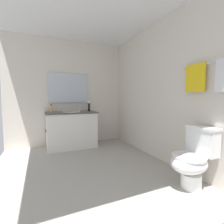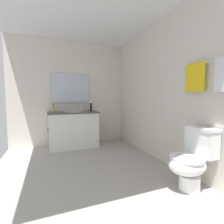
# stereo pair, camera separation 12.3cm
# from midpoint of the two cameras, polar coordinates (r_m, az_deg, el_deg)

# --- Properties ---
(floor) EXTENTS (3.15, 2.68, 0.02)m
(floor) POSITION_cam_midpoint_polar(r_m,az_deg,el_deg) (2.73, -8.03, -19.17)
(floor) COLOR #B2ADA3
(floor) RESTS_ON ground
(wall_back) EXTENTS (3.15, 0.04, 2.45)m
(wall_back) POSITION_cam_midpoint_polar(r_m,az_deg,el_deg) (3.10, 16.70, 6.93)
(wall_back) COLOR silver
(wall_back) RESTS_ON ground
(wall_left) EXTENTS (0.04, 2.68, 2.45)m
(wall_left) POSITION_cam_midpoint_polar(r_m,az_deg,el_deg) (4.05, -13.51, 6.44)
(wall_left) COLOR silver
(wall_left) RESTS_ON ground
(ceiling) EXTENTS (3.15, 2.68, 0.02)m
(ceiling) POSITION_cam_midpoint_polar(r_m,az_deg,el_deg) (2.85, -8.71, 33.32)
(ceiling) COLOR white
(vanity_cabinet) EXTENTS (0.58, 1.09, 0.80)m
(vanity_cabinet) POSITION_cam_midpoint_polar(r_m,az_deg,el_deg) (3.79, -12.43, -5.92)
(vanity_cabinet) COLOR white
(vanity_cabinet) RESTS_ON ground
(sink_basin) EXTENTS (0.40, 0.40, 0.24)m
(sink_basin) POSITION_cam_midpoint_polar(r_m,az_deg,el_deg) (3.74, -12.52, -0.48)
(sink_basin) COLOR white
(sink_basin) RESTS_ON vanity_cabinet
(mirror) EXTENTS (0.02, 0.89, 0.68)m
(mirror) POSITION_cam_midpoint_polar(r_m,az_deg,el_deg) (4.01, -13.32, 8.10)
(mirror) COLOR silver
(candle_holder_tall) EXTENTS (0.09, 0.09, 0.26)m
(candle_holder_tall) POSITION_cam_midpoint_polar(r_m,az_deg,el_deg) (3.88, -6.49, 2.37)
(candle_holder_tall) COLOR black
(candle_holder_tall) RESTS_ON vanity_cabinet
(soap_bottle) EXTENTS (0.06, 0.06, 0.18)m
(soap_bottle) POSITION_cam_midpoint_polar(r_m,az_deg,el_deg) (3.74, -18.92, 1.10)
(soap_bottle) COLOR #E5B259
(soap_bottle) RESTS_ON vanity_cabinet
(toilet) EXTENTS (0.39, 0.54, 0.75)m
(toilet) POSITION_cam_midpoint_polar(r_m,az_deg,el_deg) (2.26, 27.44, -14.66)
(toilet) COLOR white
(toilet) RESTS_ON ground
(towel_bar) EXTENTS (0.83, 0.02, 0.02)m
(towel_bar) POSITION_cam_midpoint_polar(r_m,az_deg,el_deg) (2.34, 32.83, 14.70)
(towel_bar) COLOR silver
(towel_near_vanity) EXTENTS (0.28, 0.03, 0.36)m
(towel_near_vanity) POSITION_cam_midpoint_polar(r_m,az_deg,el_deg) (2.42, 28.33, 10.61)
(towel_near_vanity) COLOR yellow
(towel_near_vanity) RESTS_ON towel_bar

